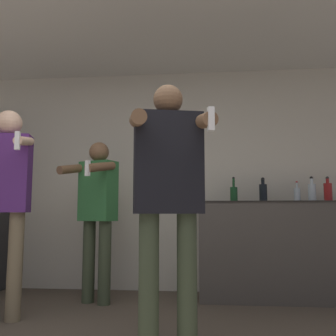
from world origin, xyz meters
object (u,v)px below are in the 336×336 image
object	(u,v)px
person_woman_foreground	(168,190)
bottle_amber_bourbon	(297,194)
person_spectator_back	(97,206)
person_man_side	(5,193)
bottle_brown_liquor	(312,192)
bottle_green_wine	(328,191)
bottle_dark_rum	(234,193)
bottle_clear_vodka	(263,192)

from	to	relation	value
person_woman_foreground	bottle_amber_bourbon	bearing A→B (deg)	54.78
bottle_amber_bourbon	person_spectator_back	distance (m)	2.09
person_man_side	person_spectator_back	distance (m)	0.91
bottle_brown_liquor	bottle_green_wine	xyz separation A→B (m)	(0.16, 0.00, 0.00)
person_spectator_back	bottle_brown_liquor	bearing A→B (deg)	10.62
bottle_brown_liquor	person_spectator_back	bearing A→B (deg)	-169.38
bottle_green_wine	person_man_side	xyz separation A→B (m)	(-2.96, -1.09, -0.06)
bottle_brown_liquor	bottle_green_wine	size ratio (longest dim) A/B	1.01
bottle_dark_rum	person_man_side	bearing A→B (deg)	-151.20
bottle_dark_rum	person_man_side	xyz separation A→B (m)	(-1.98, -1.09, -0.04)
bottle_green_wine	bottle_dark_rum	size ratio (longest dim) A/B	0.98
person_woman_foreground	person_man_side	bearing A→B (deg)	156.77
bottle_brown_liquor	person_man_side	size ratio (longest dim) A/B	0.15
bottle_green_wine	bottle_clear_vodka	bearing A→B (deg)	180.00
bottle_amber_bourbon	bottle_clear_vodka	xyz separation A→B (m)	(-0.35, -0.00, 0.03)
person_man_side	person_spectator_back	xyz separation A→B (m)	(0.59, 0.68, -0.10)
bottle_dark_rum	person_woman_foreground	bearing A→B (deg)	-107.60
bottle_dark_rum	bottle_clear_vodka	xyz separation A→B (m)	(0.31, 0.00, 0.02)
bottle_brown_liquor	person_man_side	xyz separation A→B (m)	(-2.80, -1.09, -0.06)
bottle_dark_rum	person_woman_foreground	size ratio (longest dim) A/B	0.16
bottle_amber_bourbon	bottle_dark_rum	size ratio (longest dim) A/B	0.81
bottle_dark_rum	person_man_side	size ratio (longest dim) A/B	0.15
bottle_clear_vodka	person_spectator_back	size ratio (longest dim) A/B	0.16
bottle_brown_liquor	bottle_clear_vodka	world-z (taller)	bottle_brown_liquor
bottle_clear_vodka	person_man_side	distance (m)	2.54
bottle_amber_bourbon	person_man_side	world-z (taller)	person_man_side
bottle_amber_bourbon	bottle_clear_vodka	bearing A→B (deg)	-180.00
bottle_amber_bourbon	bottle_dark_rum	bearing A→B (deg)	-180.00
bottle_green_wine	person_woman_foreground	xyz separation A→B (m)	(-1.52, -1.71, -0.08)
bottle_brown_liquor	person_spectator_back	world-z (taller)	person_spectator_back
person_woman_foreground	bottle_green_wine	bearing A→B (deg)	48.29
bottle_dark_rum	bottle_green_wine	bearing A→B (deg)	0.00
bottle_clear_vodka	person_spectator_back	distance (m)	1.75
bottle_green_wine	person_woman_foreground	world-z (taller)	person_woman_foreground
bottle_clear_vodka	person_woman_foreground	distance (m)	1.91
bottle_green_wine	person_man_side	size ratio (longest dim) A/B	0.15
bottle_amber_bourbon	person_woman_foreground	distance (m)	2.09
person_man_side	bottle_brown_liquor	bearing A→B (deg)	21.27
bottle_brown_liquor	bottle_clear_vodka	size ratio (longest dim) A/B	1.03
person_woman_foreground	person_spectator_back	xyz separation A→B (m)	(-0.84, 1.29, -0.08)
bottle_brown_liquor	bottle_clear_vodka	bearing A→B (deg)	180.00
person_woman_foreground	person_spectator_back	distance (m)	1.55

